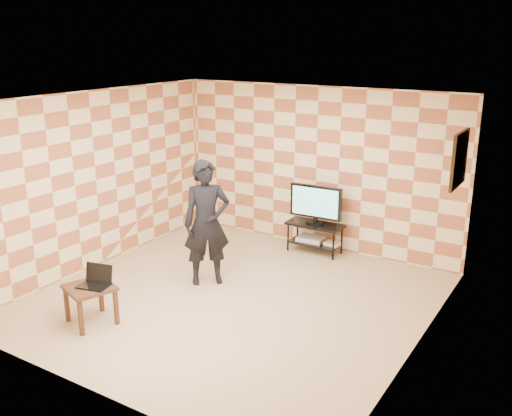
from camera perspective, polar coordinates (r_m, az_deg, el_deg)
The scene contains 14 objects.
floor at distance 7.93m, azimuth -2.31°, elevation -9.07°, with size 5.00×5.00×0.00m, color tan.
wall_back at distance 9.53m, azimuth 6.04°, elevation 3.99°, with size 5.00×0.02×2.70m, color beige.
wall_front at distance 5.66m, azimuth -16.84°, elevation -5.86°, with size 5.00×0.02×2.70m, color beige.
wall_left at distance 9.03m, azimuth -15.70°, elevation 2.71°, with size 0.02×5.00×2.70m, color beige.
wall_right at distance 6.44m, azimuth 16.35°, elevation -3.05°, with size 0.02×5.00×2.70m, color beige.
ceiling at distance 7.16m, azimuth -2.57°, elevation 10.73°, with size 5.00×5.00×0.02m, color white.
wall_art at distance 7.74m, azimuth 19.69°, elevation 4.60°, with size 0.04×0.72×0.72m.
tv_stand at distance 9.46m, azimuth 5.91°, elevation -2.34°, with size 0.93×0.42×0.50m.
tv at distance 9.30m, azimuth 6.00°, elevation 0.52°, with size 0.89×0.18×0.64m.
dvd_player at distance 9.57m, azimuth 5.50°, elevation -3.07°, with size 0.43×0.31×0.07m, color silver.
game_console at distance 9.41m, azimuth 7.59°, elevation -3.56°, with size 0.24×0.17×0.05m, color silver.
side_table at distance 7.43m, azimuth -16.26°, elevation -8.13°, with size 0.69×0.69×0.50m.
laptop at distance 7.38m, azimuth -15.73°, elevation -7.04°, with size 0.43×0.37×0.25m.
person at distance 8.13m, azimuth -4.95°, elevation -1.51°, with size 0.66×0.43×1.82m, color black.
Camera 1 is at (4.01, -5.88, 3.48)m, focal length 40.00 mm.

